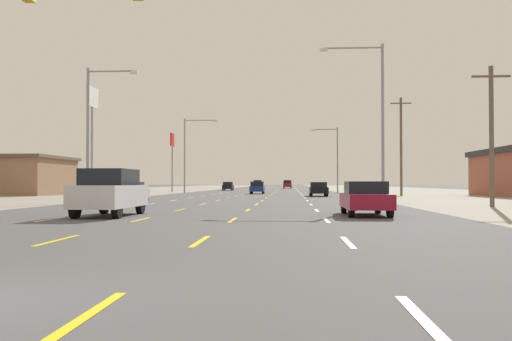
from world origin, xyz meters
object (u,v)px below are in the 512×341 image
(suv_inner_left_farthest, at_px, (258,184))
(streetlight_right_row_1, at_px, (335,155))
(sedan_far_left_mid, at_px, (129,192))
(streetlight_left_row_0, at_px, (93,125))
(hatchback_far_left_farther, at_px, (228,186))
(pole_sign_left_row_1, at_px, (92,111))
(streetlight_right_row_0, at_px, (377,111))
(sedan_far_right_near, at_px, (365,198))
(hatchback_center_turn_far, at_px, (257,188))
(pole_sign_left_row_2, at_px, (172,148))
(suv_inner_left_nearest, at_px, (110,192))
(suv_inner_right_distant_a, at_px, (287,184))
(sedan_far_right_midfar, at_px, (318,189))
(streetlight_left_row_1, at_px, (188,150))

(suv_inner_left_farthest, distance_m, streetlight_right_row_1, 56.84)
(sedan_far_left_mid, bearing_deg, streetlight_left_row_0, -178.54)
(hatchback_far_left_farther, bearing_deg, pole_sign_left_row_1, -100.06)
(pole_sign_left_row_1, xyz_separation_m, streetlight_right_row_0, (24.97, -14.72, -2.18))
(sedan_far_right_near, bearing_deg, hatchback_center_turn_far, 99.13)
(hatchback_center_turn_far, distance_m, pole_sign_left_row_2, 19.86)
(suv_inner_left_nearest, bearing_deg, streetlight_left_row_0, 112.60)
(sedan_far_left_mid, height_order, hatchback_center_turn_far, hatchback_center_turn_far)
(suv_inner_left_nearest, height_order, suv_inner_left_farthest, same)
(streetlight_right_row_1, bearing_deg, hatchback_far_left_farther, 124.08)
(sedan_far_left_mid, distance_m, suv_inner_right_distant_a, 94.23)
(suv_inner_left_farthest, height_order, suv_inner_right_distant_a, same)
(suv_inner_left_farthest, height_order, streetlight_right_row_1, streetlight_right_row_1)
(sedan_far_right_midfar, relative_size, streetlight_left_row_1, 0.45)
(pole_sign_left_row_1, bearing_deg, sedan_far_left_mid, -61.35)
(sedan_far_left_mid, xyz_separation_m, hatchback_far_left_farther, (0.11, 60.41, 0.03))
(pole_sign_left_row_1, bearing_deg, streetlight_right_row_1, 39.70)
(suv_inner_left_farthest, relative_size, streetlight_right_row_0, 0.45)
(streetlight_left_row_0, bearing_deg, streetlight_right_row_1, 61.09)
(suv_inner_right_distant_a, xyz_separation_m, streetlight_right_row_0, (6.42, -93.70, 5.18))
(sedan_far_left_mid, height_order, suv_inner_left_farthest, suv_inner_left_farthest)
(sedan_far_right_midfar, distance_m, suv_inner_left_farthest, 71.86)
(sedan_far_right_near, xyz_separation_m, sedan_far_right_midfar, (-0.30, 33.14, 0.00))
(hatchback_far_left_farther, xyz_separation_m, streetlight_left_row_1, (-2.57, -24.98, 5.03))
(suv_inner_left_nearest, distance_m, streetlight_right_row_0, 20.57)
(pole_sign_left_row_2, bearing_deg, streetlight_left_row_0, -84.84)
(pole_sign_left_row_1, distance_m, streetlight_right_row_0, 29.06)
(hatchback_center_turn_far, distance_m, streetlight_right_row_0, 33.84)
(suv_inner_left_nearest, xyz_separation_m, suv_inner_right_distant_a, (7.02, 108.39, 0.00))
(streetlight_right_row_1, bearing_deg, pole_sign_left_row_2, 158.06)
(suv_inner_left_nearest, distance_m, hatchback_center_turn_far, 46.71)
(streetlight_left_row_1, bearing_deg, suv_inner_left_farthest, 83.63)
(sedan_far_left_mid, distance_m, hatchback_far_left_farther, 60.41)
(sedan_far_left_mid, bearing_deg, suv_inner_right_distant_a, 83.57)
(suv_inner_left_nearest, xyz_separation_m, hatchback_far_left_farther, (-3.42, 75.16, -0.24))
(suv_inner_left_nearest, relative_size, pole_sign_left_row_1, 0.46)
(sedan_far_right_midfar, height_order, streetlight_left_row_1, streetlight_left_row_1)
(suv_inner_left_nearest, xyz_separation_m, streetlight_right_row_1, (13.49, 50.18, 3.99))
(sedan_far_left_mid, bearing_deg, hatchback_center_turn_far, 77.56)
(suv_inner_left_farthest, bearing_deg, suv_inner_left_nearest, -90.09)
(sedan_far_left_mid, xyz_separation_m, pole_sign_left_row_2, (-6.65, 44.95, 5.95))
(sedan_far_right_midfar, xyz_separation_m, pole_sign_left_row_2, (-20.69, 25.53, 5.95))
(sedan_far_right_near, height_order, hatchback_center_turn_far, hatchback_center_turn_far)
(pole_sign_left_row_2, distance_m, streetlight_left_row_1, 10.45)
(streetlight_left_row_1, bearing_deg, streetlight_left_row_0, -90.20)
(pole_sign_left_row_1, height_order, pole_sign_left_row_2, pole_sign_left_row_1)
(suv_inner_right_distant_a, relative_size, streetlight_left_row_0, 0.52)
(suv_inner_right_distant_a, height_order, streetlight_right_row_1, streetlight_right_row_1)
(sedan_far_right_near, xyz_separation_m, hatchback_center_turn_far, (-7.32, 45.54, 0.03))
(sedan_far_right_near, bearing_deg, suv_inner_left_nearest, -174.52)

